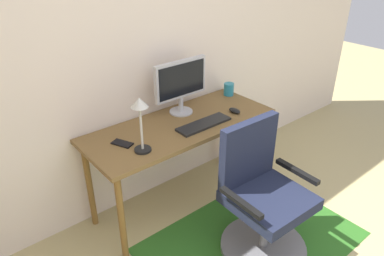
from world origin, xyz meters
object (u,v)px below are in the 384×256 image
object	(u,v)px
coffee_cup	(229,89)
cell_phone	(122,143)
desk_lamp	(140,114)
office_chair	(262,206)
computer_mouse	(235,111)
keyboard	(204,124)
monitor	(181,82)
desk	(181,133)

from	to	relation	value
coffee_cup	cell_phone	world-z (taller)	coffee_cup
cell_phone	desk_lamp	world-z (taller)	desk_lamp
office_chair	computer_mouse	bearing A→B (deg)	64.03
keyboard	computer_mouse	bearing A→B (deg)	1.02
coffee_cup	desk_lamp	distance (m)	1.13
desk_lamp	monitor	bearing A→B (deg)	28.26
desk_lamp	office_chair	distance (m)	1.01
coffee_cup	cell_phone	xyz separation A→B (m)	(-1.12, -0.15, -0.05)
office_chair	desk_lamp	bearing A→B (deg)	135.31
cell_phone	coffee_cup	bearing A→B (deg)	-16.45
computer_mouse	coffee_cup	bearing A→B (deg)	52.95
desk_lamp	office_chair	bearing A→B (deg)	-46.85
keyboard	desk_lamp	world-z (taller)	desk_lamp
monitor	coffee_cup	bearing A→B (deg)	1.33
desk_lamp	office_chair	xyz separation A→B (m)	(0.54, -0.57, -0.63)
monitor	office_chair	bearing A→B (deg)	-90.11
computer_mouse	coffee_cup	distance (m)	0.35
keyboard	desk_lamp	size ratio (longest dim) A/B	1.17
monitor	cell_phone	xyz separation A→B (m)	(-0.60, -0.13, -0.24)
computer_mouse	coffee_cup	size ratio (longest dim) A/B	1.00
computer_mouse	cell_phone	distance (m)	0.92
coffee_cup	desk_lamp	bearing A→B (deg)	-164.20
desk	computer_mouse	world-z (taller)	computer_mouse
desk	desk_lamp	xyz separation A→B (m)	(-0.42, -0.14, 0.34)
desk	keyboard	distance (m)	0.19
keyboard	computer_mouse	size ratio (longest dim) A/B	4.13
computer_mouse	desk_lamp	xyz separation A→B (m)	(-0.85, -0.02, 0.24)
monitor	office_chair	xyz separation A→B (m)	(-0.00, -0.86, -0.62)
monitor	computer_mouse	xyz separation A→B (m)	(0.31, -0.27, -0.23)
office_chair	monitor	bearing A→B (deg)	92.05
keyboard	office_chair	distance (m)	0.70
computer_mouse	keyboard	bearing A→B (deg)	-178.98
coffee_cup	monitor	bearing A→B (deg)	-178.67
coffee_cup	office_chair	bearing A→B (deg)	-121.19
desk	cell_phone	bearing A→B (deg)	178.36
cell_phone	office_chair	bearing A→B (deg)	-74.49
cell_phone	computer_mouse	bearing A→B (deg)	-32.25
monitor	cell_phone	world-z (taller)	monitor
monitor	office_chair	world-z (taller)	monitor
keyboard	coffee_cup	distance (m)	0.61
coffee_cup	computer_mouse	bearing A→B (deg)	-127.05
desk	keyboard	size ratio (longest dim) A/B	3.36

